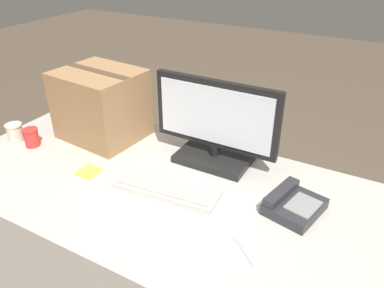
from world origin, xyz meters
TOP-DOWN VIEW (x-y plane):
  - office_desk at (0.00, 0.00)m, footprint 1.80×0.90m
  - monitor at (0.15, 0.28)m, footprint 0.57×0.22m
  - keyboard at (0.09, -0.02)m, footprint 0.44×0.19m
  - desk_phone at (0.56, 0.10)m, footprint 0.22×0.24m
  - paper_cup_left at (-0.79, -0.03)m, footprint 0.08×0.08m
  - paper_cup_right at (-0.67, -0.03)m, footprint 0.07×0.07m
  - spoon at (0.47, -0.16)m, footprint 0.11×0.10m
  - cardboard_box at (-0.44, 0.23)m, footprint 0.41×0.36m
  - sticky_note_pad at (-0.28, -0.07)m, footprint 0.09×0.09m

SIDE VIEW (x-z plane):
  - office_desk at x=0.00m, z-range 0.00..0.72m
  - spoon at x=0.47m, z-range 0.72..0.72m
  - sticky_note_pad at x=-0.28m, z-range 0.72..0.72m
  - keyboard at x=0.09m, z-range 0.72..0.75m
  - desk_phone at x=0.56m, z-range 0.71..0.78m
  - paper_cup_right at x=-0.67m, z-range 0.72..0.81m
  - paper_cup_left at x=-0.79m, z-range 0.72..0.81m
  - monitor at x=0.15m, z-range 0.69..1.08m
  - cardboard_box at x=-0.44m, z-range 0.72..1.06m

